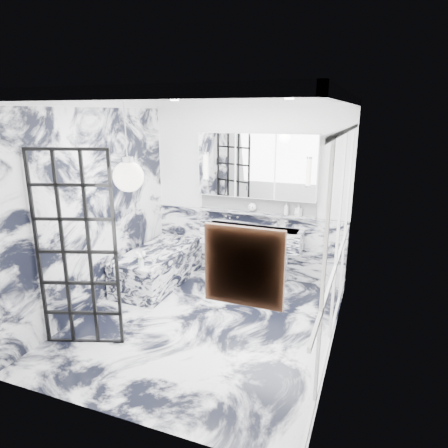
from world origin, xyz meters
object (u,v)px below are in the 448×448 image
at_px(crittall_door, 77,252).
at_px(trough_sink, 252,236).
at_px(mirror_cabinet, 256,166).
at_px(bathtub, 158,266).

bearing_deg(crittall_door, trough_sink, 43.83).
distance_m(trough_sink, mirror_cabinet, 1.10).
bearing_deg(trough_sink, bathtub, -153.52).
height_order(crittall_door, mirror_cabinet, mirror_cabinet).
distance_m(trough_sink, bathtub, 1.55).
height_order(trough_sink, bathtub, trough_sink).
bearing_deg(crittall_door, mirror_cabinet, 45.36).
distance_m(crittall_door, trough_sink, 2.80).
relative_size(crittall_door, trough_sink, 1.41).
relative_size(crittall_door, bathtub, 1.36).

